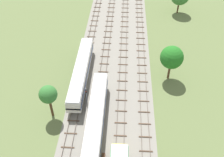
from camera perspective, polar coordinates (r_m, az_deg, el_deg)
name	(u,v)px	position (r m, az deg, el deg)	size (l,w,h in m)	color
ground_plane	(115,49)	(68.55, 0.63, 6.54)	(480.00, 480.00, 0.00)	#5B6B3D
ballast_bed	(115,49)	(68.55, 0.63, 6.54)	(17.88, 176.00, 0.01)	gray
track_far_left	(89,46)	(69.87, -5.07, 7.26)	(2.40, 126.00, 0.29)	#47382D
track_left	(106,46)	(69.41, -1.25, 7.17)	(2.40, 126.00, 0.29)	#47382D
track_centre_left	(124,47)	(69.25, 2.60, 7.04)	(2.40, 126.00, 0.29)	#47382D
track_centre	(141,47)	(69.40, 6.45, 6.88)	(2.40, 126.00, 0.29)	#47382D
passenger_coach_left_near	(96,118)	(48.04, -3.62, -8.75)	(2.96, 22.00, 3.80)	beige
passenger_coach_far_left_mid	(81,71)	(57.84, -6.83, 1.68)	(2.96, 22.00, 3.80)	beige
signal_post_nearest	(87,96)	(51.07, -5.67, -3.80)	(0.28, 0.47, 5.19)	gray
lineside_tree_1	(48,95)	(48.98, -13.97, -3.51)	(3.46, 3.46, 7.60)	#4C331E
lineside_tree_2	(172,57)	(57.26, 13.09, 4.56)	(5.09, 5.09, 8.52)	#4C331E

